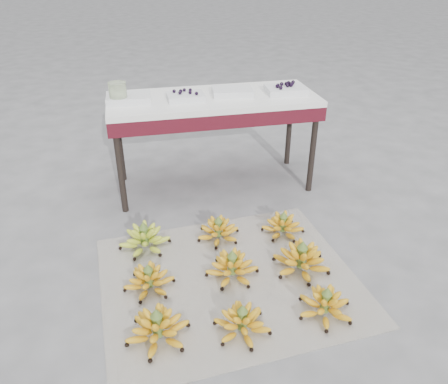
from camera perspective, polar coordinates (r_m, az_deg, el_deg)
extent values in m
plane|color=#5C5C5E|center=(2.25, 2.26, -11.30)|extent=(60.00, 60.00, 0.00)
cube|color=white|center=(2.24, 0.65, -11.34)|extent=(1.32, 1.13, 0.01)
ellipsoid|color=yellow|center=(1.95, -8.62, -17.52)|extent=(0.28, 0.28, 0.08)
ellipsoid|color=yellow|center=(1.93, -8.70, -16.80)|extent=(0.20, 0.20, 0.06)
ellipsoid|color=yellow|center=(1.91, -8.78, -16.10)|extent=(0.13, 0.13, 0.05)
cylinder|color=#526C2A|center=(1.93, -8.70, -16.80)|extent=(0.04, 0.04, 0.11)
cone|color=#526C2A|center=(1.88, -8.87, -15.30)|extent=(0.05, 0.05, 0.04)
ellipsoid|color=yellow|center=(1.97, 2.38, -16.95)|extent=(0.32, 0.32, 0.07)
ellipsoid|color=yellow|center=(1.94, 2.40, -16.30)|extent=(0.22, 0.22, 0.06)
ellipsoid|color=yellow|center=(1.92, 2.42, -15.66)|extent=(0.15, 0.15, 0.05)
cylinder|color=#526C2A|center=(1.94, 2.40, -16.30)|extent=(0.04, 0.04, 0.10)
cone|color=#526C2A|center=(1.90, 2.44, -14.94)|extent=(0.05, 0.05, 0.04)
ellipsoid|color=yellow|center=(2.09, 13.05, -14.46)|extent=(0.32, 0.32, 0.07)
ellipsoid|color=yellow|center=(2.06, 13.15, -13.81)|extent=(0.23, 0.23, 0.06)
ellipsoid|color=yellow|center=(2.04, 13.25, -13.18)|extent=(0.15, 0.15, 0.05)
cylinder|color=#526C2A|center=(2.06, 13.15, -13.81)|extent=(0.04, 0.04, 0.10)
cone|color=#526C2A|center=(2.02, 13.37, -12.45)|extent=(0.05, 0.05, 0.04)
ellipsoid|color=yellow|center=(2.19, -9.72, -11.56)|extent=(0.25, 0.25, 0.07)
ellipsoid|color=yellow|center=(2.17, -9.79, -10.92)|extent=(0.17, 0.17, 0.05)
ellipsoid|color=yellow|center=(2.15, -9.85, -10.32)|extent=(0.11, 0.11, 0.05)
cylinder|color=#526C2A|center=(2.17, -9.79, -10.92)|extent=(0.04, 0.04, 0.10)
cone|color=#526C2A|center=(2.13, -9.93, -9.63)|extent=(0.05, 0.05, 0.04)
ellipsoid|color=yellow|center=(2.23, 1.07, -10.11)|extent=(0.34, 0.34, 0.08)
ellipsoid|color=yellow|center=(2.21, 1.07, -9.43)|extent=(0.24, 0.24, 0.06)
ellipsoid|color=yellow|center=(2.19, 1.08, -8.77)|extent=(0.15, 0.15, 0.05)
cylinder|color=#526C2A|center=(2.21, 1.07, -9.43)|extent=(0.04, 0.04, 0.11)
cone|color=#526C2A|center=(2.17, 1.09, -8.02)|extent=(0.05, 0.05, 0.04)
ellipsoid|color=yellow|center=(2.30, 10.02, -9.05)|extent=(0.33, 0.33, 0.09)
ellipsoid|color=yellow|center=(2.28, 10.10, -8.30)|extent=(0.23, 0.23, 0.06)
ellipsoid|color=yellow|center=(2.26, 10.18, -7.58)|extent=(0.15, 0.15, 0.05)
cylinder|color=#526C2A|center=(2.28, 10.10, -8.30)|extent=(0.05, 0.05, 0.12)
cone|color=#526C2A|center=(2.23, 10.27, -6.76)|extent=(0.06, 0.06, 0.04)
ellipsoid|color=#96B234|center=(2.46, -10.30, -6.35)|extent=(0.28, 0.28, 0.08)
ellipsoid|color=#96B234|center=(2.44, -10.37, -5.67)|extent=(0.19, 0.19, 0.06)
ellipsoid|color=#96B234|center=(2.42, -10.44, -5.02)|extent=(0.13, 0.13, 0.05)
cylinder|color=#526C2A|center=(2.44, -10.37, -5.67)|extent=(0.04, 0.04, 0.11)
cone|color=#526C2A|center=(2.40, -10.52, -4.27)|extent=(0.05, 0.05, 0.04)
ellipsoid|color=yellow|center=(2.49, -0.73, -5.35)|extent=(0.31, 0.31, 0.07)
ellipsoid|color=yellow|center=(2.48, -0.73, -4.74)|extent=(0.22, 0.22, 0.05)
ellipsoid|color=yellow|center=(2.46, -0.74, -4.17)|extent=(0.14, 0.14, 0.05)
cylinder|color=#526C2A|center=(2.48, -0.73, -4.74)|extent=(0.04, 0.04, 0.10)
cone|color=#526C2A|center=(2.44, -0.74, -3.52)|extent=(0.05, 0.05, 0.04)
ellipsoid|color=yellow|center=(2.56, 7.68, -4.65)|extent=(0.32, 0.32, 0.07)
ellipsoid|color=yellow|center=(2.54, 7.73, -4.07)|extent=(0.22, 0.22, 0.05)
ellipsoid|color=yellow|center=(2.53, 7.77, -3.52)|extent=(0.15, 0.15, 0.04)
cylinder|color=#526C2A|center=(2.54, 7.73, -4.07)|extent=(0.04, 0.04, 0.10)
cone|color=#526C2A|center=(2.51, 7.82, -2.89)|extent=(0.05, 0.05, 0.04)
cylinder|color=black|center=(2.70, -13.40, 3.03)|extent=(0.04, 0.04, 0.60)
cylinder|color=black|center=(2.93, 11.50, 5.39)|extent=(0.04, 0.04, 0.60)
cylinder|color=black|center=(3.10, -13.53, 6.55)|extent=(0.04, 0.04, 0.60)
cylinder|color=black|center=(3.30, 8.53, 8.47)|extent=(0.04, 0.04, 0.60)
cube|color=#4A0D18|center=(2.85, -1.43, 10.86)|extent=(1.32, 0.53, 0.09)
cube|color=white|center=(2.83, -1.45, 12.05)|extent=(1.32, 0.53, 0.04)
cube|color=silver|center=(2.78, -12.33, 11.89)|extent=(0.28, 0.20, 0.04)
cube|color=silver|center=(2.77, -5.03, 12.30)|extent=(0.23, 0.16, 0.04)
sphere|color=black|center=(2.75, -4.45, 12.84)|extent=(0.02, 0.02, 0.02)
sphere|color=black|center=(2.80, -4.42, 13.14)|extent=(0.02, 0.02, 0.02)
sphere|color=black|center=(2.75, -5.77, 12.77)|extent=(0.02, 0.02, 0.02)
sphere|color=black|center=(2.79, -5.68, 13.01)|extent=(0.02, 0.02, 0.02)
sphere|color=black|center=(2.73, -3.61, 12.74)|extent=(0.02, 0.02, 0.02)
sphere|color=black|center=(2.81, -5.20, 13.14)|extent=(0.02, 0.02, 0.02)
sphere|color=black|center=(2.79, -6.54, 12.96)|extent=(0.02, 0.02, 0.02)
cube|color=silver|center=(2.86, 1.10, 12.99)|extent=(0.27, 0.21, 0.04)
cube|color=silver|center=(2.92, 8.09, 13.06)|extent=(0.26, 0.20, 0.04)
sphere|color=black|center=(2.88, 6.97, 13.58)|extent=(0.02, 0.02, 0.02)
sphere|color=black|center=(2.98, 9.01, 14.00)|extent=(0.02, 0.02, 0.02)
sphere|color=black|center=(2.84, 7.42, 13.36)|extent=(0.02, 0.02, 0.02)
sphere|color=black|center=(2.96, 8.42, 13.94)|extent=(0.02, 0.02, 0.02)
sphere|color=black|center=(2.91, 8.75, 13.64)|extent=(0.02, 0.02, 0.02)
sphere|color=black|center=(2.89, 7.05, 13.66)|extent=(0.02, 0.02, 0.02)
sphere|color=black|center=(2.93, 7.54, 13.82)|extent=(0.02, 0.02, 0.02)
sphere|color=black|center=(2.94, 8.13, 13.84)|extent=(0.02, 0.02, 0.02)
sphere|color=black|center=(2.90, 8.29, 13.63)|extent=(0.02, 0.02, 0.02)
sphere|color=black|center=(2.94, 8.79, 13.79)|extent=(0.02, 0.02, 0.02)
sphere|color=black|center=(2.94, 8.87, 13.77)|extent=(0.02, 0.02, 0.02)
cylinder|color=beige|center=(2.73, -13.68, 12.41)|extent=(0.13, 0.13, 0.13)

